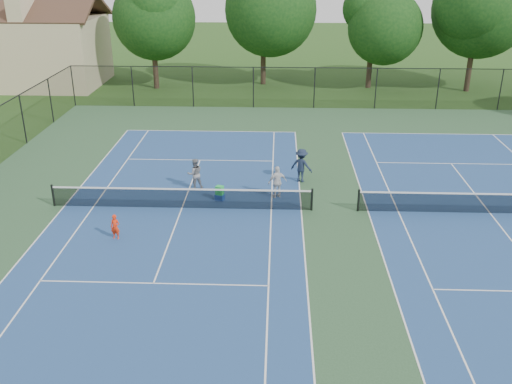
{
  "coord_description": "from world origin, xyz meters",
  "views": [
    {
      "loc": [
        -2.64,
        -23.63,
        11.07
      ],
      "look_at": [
        -3.55,
        -1.0,
        1.3
      ],
      "focal_mm": 40.0,
      "sensor_mm": 36.0,
      "label": 1
    }
  ],
  "objects_px": {
    "tree_back_b": "(263,5)",
    "ball_hopper": "(220,190)",
    "clapboard_house": "(40,48)",
    "child_player": "(115,227)",
    "tree_back_c": "(373,21)",
    "instructor": "(195,174)",
    "tree_back_a": "(152,14)",
    "bystander_a": "(277,182)",
    "ball_crate": "(220,197)",
    "bystander_b": "(301,165)",
    "tree_back_d": "(479,5)"
  },
  "relations": [
    {
      "from": "clapboard_house",
      "to": "child_player",
      "type": "distance_m",
      "value": 31.36
    },
    {
      "from": "instructor",
      "to": "ball_hopper",
      "type": "relative_size",
      "value": 3.73
    },
    {
      "from": "ball_hopper",
      "to": "child_player",
      "type": "bearing_deg",
      "value": -133.75
    },
    {
      "from": "ball_crate",
      "to": "ball_hopper",
      "type": "distance_m",
      "value": 0.35
    },
    {
      "from": "ball_crate",
      "to": "tree_back_b",
      "type": "bearing_deg",
      "value": 86.92
    },
    {
      "from": "tree_back_b",
      "to": "tree_back_d",
      "type": "distance_m",
      "value": 17.12
    },
    {
      "from": "tree_back_d",
      "to": "clapboard_house",
      "type": "relative_size",
      "value": 0.96
    },
    {
      "from": "tree_back_b",
      "to": "tree_back_c",
      "type": "height_order",
      "value": "tree_back_b"
    },
    {
      "from": "tree_back_d",
      "to": "bystander_b",
      "type": "height_order",
      "value": "tree_back_d"
    },
    {
      "from": "clapboard_house",
      "to": "instructor",
      "type": "distance_m",
      "value": 28.02
    },
    {
      "from": "tree_back_a",
      "to": "tree_back_d",
      "type": "bearing_deg",
      "value": 0.0
    },
    {
      "from": "tree_back_c",
      "to": "tree_back_d",
      "type": "height_order",
      "value": "tree_back_d"
    },
    {
      "from": "tree_back_b",
      "to": "bystander_a",
      "type": "bearing_deg",
      "value": -86.79
    },
    {
      "from": "tree_back_b",
      "to": "bystander_b",
      "type": "bearing_deg",
      "value": -83.47
    },
    {
      "from": "ball_crate",
      "to": "tree_back_a",
      "type": "bearing_deg",
      "value": 108.4
    },
    {
      "from": "tree_back_a",
      "to": "clapboard_house",
      "type": "relative_size",
      "value": 0.85
    },
    {
      "from": "tree_back_a",
      "to": "bystander_a",
      "type": "height_order",
      "value": "tree_back_a"
    },
    {
      "from": "bystander_b",
      "to": "ball_crate",
      "type": "height_order",
      "value": "bystander_b"
    },
    {
      "from": "tree_back_a",
      "to": "tree_back_c",
      "type": "relative_size",
      "value": 1.09
    },
    {
      "from": "tree_back_a",
      "to": "ball_crate",
      "type": "distance_m",
      "value": 24.95
    },
    {
      "from": "tree_back_a",
      "to": "bystander_a",
      "type": "bearing_deg",
      "value": -65.32
    },
    {
      "from": "clapboard_house",
      "to": "child_player",
      "type": "xyz_separation_m",
      "value": [
        13.77,
        -28.06,
        -2.56
      ]
    },
    {
      "from": "tree_back_a",
      "to": "ball_hopper",
      "type": "height_order",
      "value": "tree_back_a"
    },
    {
      "from": "ball_crate",
      "to": "ball_hopper",
      "type": "xyz_separation_m",
      "value": [
        0.0,
        0.0,
        0.35
      ]
    },
    {
      "from": "child_player",
      "to": "ball_crate",
      "type": "height_order",
      "value": "child_player"
    },
    {
      "from": "tree_back_b",
      "to": "tree_back_c",
      "type": "bearing_deg",
      "value": -6.34
    },
    {
      "from": "child_player",
      "to": "bystander_a",
      "type": "xyz_separation_m",
      "value": [
        6.61,
        4.48,
        0.26
      ]
    },
    {
      "from": "tree_back_b",
      "to": "ball_crate",
      "type": "xyz_separation_m",
      "value": [
        -1.35,
        -25.01,
        -6.45
      ]
    },
    {
      "from": "tree_back_c",
      "to": "ball_hopper",
      "type": "distance_m",
      "value": 26.61
    },
    {
      "from": "tree_back_a",
      "to": "clapboard_house",
      "type": "xyz_separation_m",
      "value": [
        -10.0,
        1.0,
        -2.95
      ]
    },
    {
      "from": "child_player",
      "to": "ball_hopper",
      "type": "distance_m",
      "value": 5.62
    },
    {
      "from": "tree_back_a",
      "to": "child_player",
      "type": "bearing_deg",
      "value": -82.07
    },
    {
      "from": "clapboard_house",
      "to": "tree_back_c",
      "type": "bearing_deg",
      "value": 0.0
    },
    {
      "from": "tree_back_a",
      "to": "ball_crate",
      "type": "height_order",
      "value": "tree_back_a"
    },
    {
      "from": "tree_back_c",
      "to": "clapboard_house",
      "type": "bearing_deg",
      "value": -180.0
    },
    {
      "from": "ball_crate",
      "to": "child_player",
      "type": "bearing_deg",
      "value": -133.75
    },
    {
      "from": "tree_back_d",
      "to": "bystander_a",
      "type": "distance_m",
      "value": 28.12
    },
    {
      "from": "tree_back_c",
      "to": "child_player",
      "type": "distance_m",
      "value": 31.85
    },
    {
      "from": "tree_back_b",
      "to": "ball_hopper",
      "type": "height_order",
      "value": "tree_back_b"
    },
    {
      "from": "bystander_a",
      "to": "ball_hopper",
      "type": "distance_m",
      "value": 2.77
    },
    {
      "from": "tree_back_a",
      "to": "instructor",
      "type": "height_order",
      "value": "tree_back_a"
    },
    {
      "from": "bystander_a",
      "to": "ball_hopper",
      "type": "height_order",
      "value": "bystander_a"
    },
    {
      "from": "child_player",
      "to": "instructor",
      "type": "bearing_deg",
      "value": 74.42
    },
    {
      "from": "bystander_b",
      "to": "ball_hopper",
      "type": "height_order",
      "value": "bystander_b"
    },
    {
      "from": "tree_back_d",
      "to": "ball_crate",
      "type": "xyz_separation_m",
      "value": [
        -18.35,
        -23.01,
        -6.68
      ]
    },
    {
      "from": "tree_back_b",
      "to": "bystander_b",
      "type": "relative_size",
      "value": 5.73
    },
    {
      "from": "tree_back_b",
      "to": "bystander_a",
      "type": "height_order",
      "value": "tree_back_b"
    },
    {
      "from": "tree_back_a",
      "to": "tree_back_c",
      "type": "distance_m",
      "value": 18.04
    },
    {
      "from": "tree_back_a",
      "to": "ball_hopper",
      "type": "distance_m",
      "value": 24.87
    },
    {
      "from": "tree_back_b",
      "to": "tree_back_c",
      "type": "relative_size",
      "value": 1.19
    }
  ]
}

